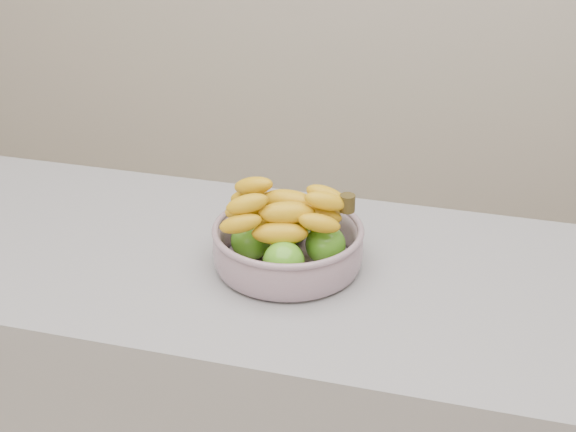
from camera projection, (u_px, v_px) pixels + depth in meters
name	position (u px, v px, depth m)	size (l,w,h in m)	color
fruit_bowl	(288.00, 241.00, 1.42)	(0.27, 0.27, 0.15)	#AAB8CD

